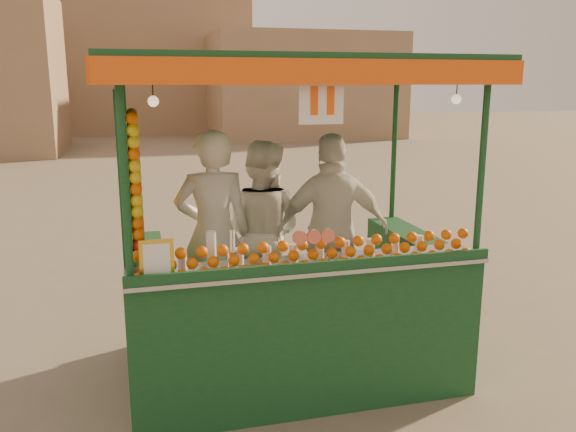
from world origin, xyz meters
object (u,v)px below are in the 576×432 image
object	(u,v)px
juice_cart	(284,281)
vendor_right	(333,232)
vendor_left	(213,233)
vendor_middle	(261,231)

from	to	relation	value
juice_cart	vendor_right	distance (m)	0.72
juice_cart	vendor_left	xyz separation A→B (m)	(-0.56, 0.44, 0.36)
juice_cart	vendor_right	world-z (taller)	juice_cart
juice_cart	vendor_left	world-z (taller)	juice_cart
vendor_left	vendor_right	bearing A→B (deg)	175.48
juice_cart	vendor_left	size ratio (longest dim) A/B	1.64
vendor_left	vendor_right	distance (m)	1.12
vendor_left	vendor_middle	world-z (taller)	vendor_left
juice_cart	vendor_middle	distance (m)	0.73
vendor_left	vendor_middle	xyz separation A→B (m)	(0.50, 0.22, -0.06)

